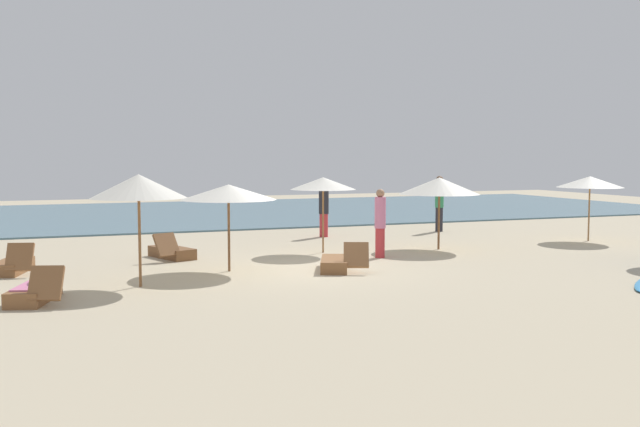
{
  "coord_description": "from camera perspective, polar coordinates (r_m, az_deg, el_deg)",
  "views": [
    {
      "loc": [
        -5.67,
        -15.86,
        2.69
      ],
      "look_at": [
        1.36,
        2.4,
        1.1
      ],
      "focal_mm": 40.67,
      "sensor_mm": 36.0,
      "label": 1
    }
  ],
  "objects": [
    {
      "name": "ground_plane",
      "position": [
        17.05,
        -1.37,
        -4.43
      ],
      "size": [
        60.0,
        60.0,
        0.0
      ],
      "primitive_type": "plane",
      "color": "#BCAD8E"
    },
    {
      "name": "ocean_water",
      "position": [
        33.45,
        -11.24,
        -0.0
      ],
      "size": [
        48.0,
        16.0,
        0.06
      ],
      "primitive_type": "cube",
      "color": "slate",
      "rests_on": "ground_plane"
    },
    {
      "name": "umbrella_0",
      "position": [
        16.75,
        -7.21,
        1.67
      ],
      "size": [
        2.2,
        2.2,
        2.01
      ],
      "color": "brown",
      "rests_on": "ground_plane"
    },
    {
      "name": "umbrella_3",
      "position": [
        19.81,
        0.25,
        2.38
      ],
      "size": [
        1.8,
        1.8,
        2.08
      ],
      "color": "olive",
      "rests_on": "ground_plane"
    },
    {
      "name": "umbrella_4",
      "position": [
        20.79,
        9.37,
        2.16
      ],
      "size": [
        2.29,
        2.29,
        2.05
      ],
      "color": "brown",
      "rests_on": "ground_plane"
    },
    {
      "name": "umbrella_5",
      "position": [
        15.1,
        -14.08,
        2.09
      ],
      "size": [
        1.94,
        1.94,
        2.3
      ],
      "color": "brown",
      "rests_on": "ground_plane"
    },
    {
      "name": "umbrella_6",
      "position": [
        24.07,
        20.47,
        2.34
      ],
      "size": [
        2.02,
        2.02,
        2.02
      ],
      "color": "olive",
      "rests_on": "ground_plane"
    },
    {
      "name": "lounger_0",
      "position": [
        14.3,
        -21.52,
        -5.8
      ],
      "size": [
        1.06,
        1.75,
        0.73
      ],
      "color": "brown",
      "rests_on": "ground_plane"
    },
    {
      "name": "lounger_1",
      "position": [
        17.93,
        -23.03,
        -3.8
      ],
      "size": [
        1.01,
        1.73,
        0.75
      ],
      "color": "brown",
      "rests_on": "ground_plane"
    },
    {
      "name": "lounger_3",
      "position": [
        19.24,
        -11.61,
        -2.97
      ],
      "size": [
        1.12,
        1.76,
        0.72
      ],
      "color": "brown",
      "rests_on": "ground_plane"
    },
    {
      "name": "lounger_4",
      "position": [
        16.91,
        1.3,
        -3.93
      ],
      "size": [
        1.2,
        1.78,
        0.7
      ],
      "color": "brown",
      "rests_on": "ground_plane"
    },
    {
      "name": "person_0",
      "position": [
        23.7,
        0.3,
        0.3
      ],
      "size": [
        0.39,
        0.39,
        1.76
      ],
      "color": "#BF3338",
      "rests_on": "ground_plane"
    },
    {
      "name": "person_1",
      "position": [
        18.95,
        4.76,
        -0.7
      ],
      "size": [
        0.39,
        0.39,
        1.8
      ],
      "color": "#BF3338",
      "rests_on": "ground_plane"
    },
    {
      "name": "person_2",
      "position": [
        25.69,
        9.37,
        0.85
      ],
      "size": [
        0.42,
        0.42,
        1.95
      ],
      "color": "#26262D",
      "rests_on": "ground_plane"
    }
  ]
}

